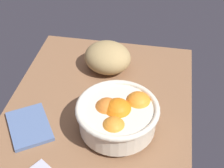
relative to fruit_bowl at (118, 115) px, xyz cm
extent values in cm
cube|color=#885F40|center=(4.11, 7.20, -7.40)|extent=(78.26, 55.19, 3.00)
cylinder|color=silver|center=(0.00, 0.18, -5.13)|extent=(9.33, 9.33, 1.53)
cylinder|color=silver|center=(0.00, 0.18, -0.89)|extent=(20.85, 20.85, 6.94)
torus|color=silver|center=(0.00, 0.18, 2.58)|extent=(22.45, 22.45, 1.60)
sphere|color=orange|center=(3.97, -4.82, 0.78)|extent=(7.58, 7.58, 7.58)
sphere|color=orange|center=(-5.77, 0.21, 0.65)|extent=(6.84, 6.84, 6.84)
sphere|color=orange|center=(0.36, 3.08, 0.73)|extent=(7.31, 7.31, 7.31)
sphere|color=orange|center=(0.00, 0.18, 0.88)|extent=(8.13, 8.13, 8.13)
ellipsoid|color=tan|center=(26.67, 8.01, -1.05)|extent=(18.38, 19.35, 9.69)
cube|color=#536B9A|center=(-3.63, 24.65, -5.32)|extent=(18.26, 17.10, 1.15)
camera|label=1|loc=(-60.83, -9.40, 64.20)|focal=52.96mm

